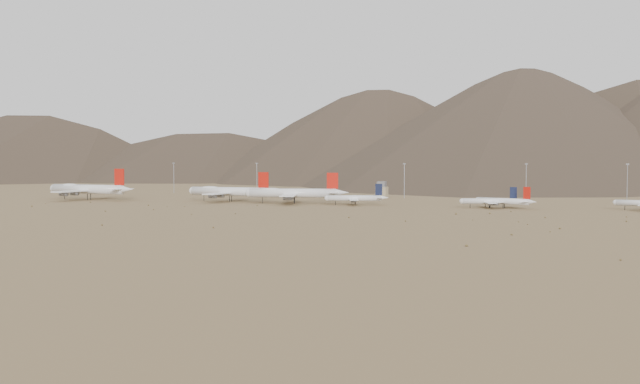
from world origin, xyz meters
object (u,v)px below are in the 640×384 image
(widebody_west, at_px, (88,189))
(narrowbody_a, at_px, (356,198))
(widebody_east, at_px, (293,193))
(widebody_centre, at_px, (229,191))
(narrowbody_b, at_px, (490,201))
(control_tower, at_px, (382,190))

(widebody_west, relative_size, narrowbody_a, 1.93)
(widebody_east, bearing_deg, widebody_centre, 157.97)
(widebody_east, height_order, narrowbody_b, widebody_east)
(widebody_east, xyz_separation_m, control_tower, (34.84, 90.23, -1.57))
(widebody_centre, height_order, narrowbody_b, widebody_centre)
(narrowbody_a, distance_m, control_tower, 90.66)
(widebody_west, bearing_deg, widebody_centre, 12.88)
(widebody_centre, xyz_separation_m, control_tower, (83.28, 85.42, -1.61))
(widebody_centre, bearing_deg, widebody_east, -3.74)
(widebody_centre, bearing_deg, control_tower, 47.65)
(narrowbody_a, relative_size, control_tower, 3.21)
(widebody_east, xyz_separation_m, narrowbody_a, (42.40, -0.11, -2.57))
(narrowbody_a, height_order, control_tower, narrowbody_a)
(widebody_west, distance_m, widebody_east, 152.64)
(widebody_centre, bearing_deg, widebody_west, -169.76)
(widebody_east, height_order, narrowbody_a, widebody_east)
(widebody_centre, height_order, widebody_east, widebody_centre)
(narrowbody_b, relative_size, control_tower, 3.00)
(widebody_west, distance_m, narrowbody_b, 277.38)
(narrowbody_b, bearing_deg, widebody_east, 161.77)
(widebody_centre, relative_size, widebody_east, 1.04)
(control_tower, bearing_deg, narrowbody_b, -44.70)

